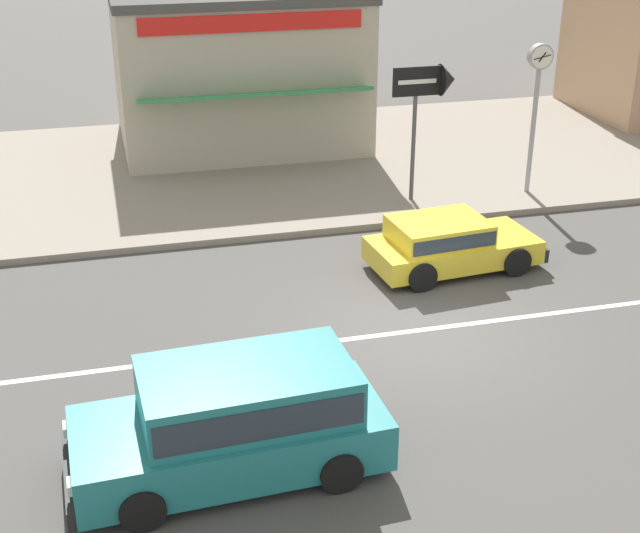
# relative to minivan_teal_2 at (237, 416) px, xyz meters

# --- Properties ---
(ground_plane) EXTENTS (160.00, 160.00, 0.00)m
(ground_plane) POSITION_rel_minivan_teal_2_xyz_m (3.81, 3.11, -0.84)
(ground_plane) COLOR #4C4947
(lane_centre_stripe) EXTENTS (50.40, 0.14, 0.01)m
(lane_centre_stripe) POSITION_rel_minivan_teal_2_xyz_m (3.81, 3.11, -0.84)
(lane_centre_stripe) COLOR silver
(lane_centre_stripe) RESTS_ON ground
(kerb_strip) EXTENTS (68.00, 10.00, 0.15)m
(kerb_strip) POSITION_rel_minivan_teal_2_xyz_m (3.81, 12.87, -0.77)
(kerb_strip) COLOR gray
(kerb_strip) RESTS_ON ground
(minivan_teal_2) EXTENTS (4.41, 2.09, 1.56)m
(minivan_teal_2) POSITION_rel_minivan_teal_2_xyz_m (0.00, 0.00, 0.00)
(minivan_teal_2) COLOR teal
(minivan_teal_2) RESTS_ON ground
(hatchback_yellow_3) EXTENTS (3.65, 1.95, 1.10)m
(hatchback_yellow_3) POSITION_rel_minivan_teal_2_xyz_m (5.27, 5.48, -0.26)
(hatchback_yellow_3) COLOR yellow
(hatchback_yellow_3) RESTS_ON ground
(street_clock) EXTENTS (0.60, 0.22, 3.65)m
(street_clock) POSITION_rel_minivan_teal_2_xyz_m (8.81, 9.02, 1.97)
(street_clock) COLOR #9E9EA3
(street_clock) RESTS_ON kerb_strip
(arrow_signboard) EXTENTS (1.52, 0.74, 3.28)m
(arrow_signboard) POSITION_rel_minivan_teal_2_xyz_m (6.37, 9.17, 2.06)
(arrow_signboard) COLOR #4C4C51
(arrow_signboard) RESTS_ON kerb_strip
(shopfront_mid_block) EXTENTS (6.88, 6.19, 4.35)m
(shopfront_mid_block) POSITION_rel_minivan_teal_2_xyz_m (2.61, 15.28, 1.49)
(shopfront_mid_block) COLOR #B2A893
(shopfront_mid_block) RESTS_ON kerb_strip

